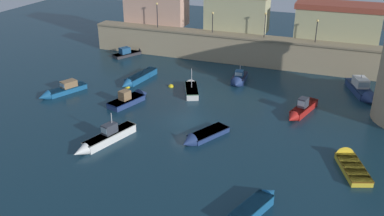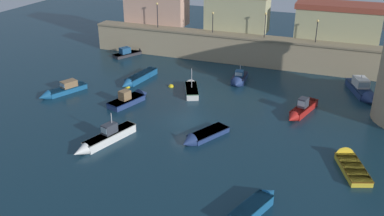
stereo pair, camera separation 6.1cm
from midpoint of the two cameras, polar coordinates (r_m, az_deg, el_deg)
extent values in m
plane|color=#112D3D|center=(44.04, -0.90, -1.63)|extent=(113.94, 113.94, 0.00)
cube|color=tan|center=(61.31, 6.11, 7.77)|extent=(43.93, 2.37, 3.76)
cube|color=gray|center=(60.76, 6.19, 9.58)|extent=(43.93, 2.67, 0.24)
cube|color=#D7A58B|center=(67.49, -4.77, 14.16)|extent=(9.50, 3.75, 7.20)
cube|color=#BCB886|center=(63.40, 6.07, 12.46)|extent=(8.91, 3.85, 5.08)
cube|color=#B7B484|center=(62.00, 18.93, 10.58)|extent=(10.89, 4.80, 4.14)
cube|color=#99412F|center=(61.52, 19.24, 12.75)|extent=(11.32, 4.99, 0.70)
cylinder|color=black|center=(64.45, -4.61, 12.13)|extent=(0.12, 0.12, 3.33)
sphere|color=#F9D172|center=(64.08, -4.66, 13.72)|extent=(0.32, 0.32, 0.32)
cylinder|color=black|center=(61.43, 2.81, 11.23)|extent=(0.12, 0.12, 2.63)
sphere|color=#F9D172|center=(61.11, 2.84, 12.57)|extent=(0.32, 0.32, 0.32)
cylinder|color=black|center=(59.57, 9.75, 10.72)|extent=(0.12, 0.12, 3.09)
sphere|color=#F9D172|center=(59.20, 9.87, 12.31)|extent=(0.32, 0.32, 0.32)
cylinder|color=black|center=(58.75, 16.32, 9.70)|extent=(0.12, 0.12, 2.69)
sphere|color=#F9D172|center=(58.41, 16.50, 11.11)|extent=(0.32, 0.32, 0.32)
cube|color=#195689|center=(55.23, -6.72, 4.21)|extent=(1.98, 5.67, 0.79)
cone|color=#195689|center=(52.66, -8.84, 3.05)|extent=(1.36, 1.55, 1.18)
cube|color=#0B2E50|center=(55.11, -6.74, 4.55)|extent=(2.02, 5.78, 0.08)
cube|color=navy|center=(48.15, -8.74, 0.86)|extent=(2.91, 4.64, 0.64)
cone|color=navy|center=(49.87, -6.48, 1.85)|extent=(1.89, 1.64, 1.60)
cube|color=#0C173C|center=(48.04, -8.76, 1.17)|extent=(2.97, 4.73, 0.08)
cube|color=olive|center=(47.72, -8.94, 1.72)|extent=(1.25, 1.35, 1.02)
cube|color=#99B7C6|center=(48.05, -8.47, 1.98)|extent=(0.85, 0.32, 0.61)
cube|color=#333338|center=(65.10, -8.64, 7.11)|extent=(3.31, 4.43, 0.47)
cone|color=#333338|center=(66.49, -6.72, 7.59)|extent=(1.81, 1.71, 1.41)
cube|color=black|center=(65.04, -8.66, 7.27)|extent=(3.37, 4.52, 0.08)
cube|color=navy|center=(64.74, -8.93, 7.61)|extent=(1.64, 1.80, 0.86)
cube|color=#99B7C6|center=(65.10, -8.38, 7.78)|extent=(0.89, 0.51, 0.52)
cube|color=red|center=(47.23, 14.77, -0.08)|extent=(2.47, 4.93, 0.79)
cone|color=red|center=(44.67, 13.23, -1.37)|extent=(1.45, 1.60, 1.11)
cube|color=maroon|center=(47.08, 14.81, 0.31)|extent=(2.52, 5.03, 0.08)
cube|color=#333842|center=(46.51, 14.67, 0.73)|extent=(1.13, 1.28, 0.98)
cube|color=#99B7C6|center=(46.02, 14.41, 0.57)|extent=(0.76, 0.27, 0.59)
cube|color=#195689|center=(31.13, 7.89, -13.36)|extent=(2.62, 4.30, 0.82)
cone|color=#195689|center=(32.94, 10.46, -11.18)|extent=(1.52, 1.50, 1.19)
cube|color=#09324B|center=(30.91, 7.93, -12.82)|extent=(2.67, 4.39, 0.08)
cube|color=white|center=(40.66, -10.85, -3.81)|extent=(2.81, 5.73, 0.83)
cone|color=white|center=(38.81, -14.67, -5.67)|extent=(1.48, 1.67, 1.11)
cube|color=gray|center=(40.49, -10.89, -3.35)|extent=(2.86, 5.85, 0.08)
cube|color=#333842|center=(40.27, -10.93, -2.71)|extent=(1.22, 1.56, 0.92)
cube|color=#99B7C6|center=(39.86, -11.67, -2.99)|extent=(0.74, 0.29, 0.55)
cylinder|color=#B2B2B7|center=(40.24, -10.63, -1.90)|extent=(0.08, 0.08, 1.92)
cube|color=navy|center=(54.60, 6.40, 3.99)|extent=(1.80, 3.52, 0.80)
cone|color=navy|center=(52.64, 5.97, 3.21)|extent=(1.54, 1.06, 1.47)
cube|color=black|center=(54.48, 6.42, 4.35)|extent=(1.84, 3.59, 0.08)
cube|color=navy|center=(54.06, 6.38, 4.64)|extent=(1.07, 1.01, 0.72)
cube|color=#99B7C6|center=(53.62, 6.29, 4.51)|extent=(0.90, 0.13, 0.43)
cylinder|color=#B2B2B7|center=(54.44, 6.50, 5.10)|extent=(0.08, 0.08, 1.30)
cube|color=gold|center=(37.86, 20.74, -7.66)|extent=(3.16, 4.82, 0.51)
cone|color=gold|center=(40.14, 19.47, -5.53)|extent=(1.96, 1.74, 1.62)
cube|color=brown|center=(37.75, 20.79, -7.38)|extent=(3.22, 4.91, 0.08)
cube|color=#195689|center=(52.97, -16.31, 2.35)|extent=(3.14, 4.86, 0.62)
cone|color=#195689|center=(51.74, -19.13, 1.44)|extent=(1.70, 1.72, 1.27)
cube|color=#0A314F|center=(52.87, -16.35, 2.62)|extent=(3.20, 4.96, 0.08)
cube|color=olive|center=(52.87, -16.10, 3.13)|extent=(1.75, 2.06, 0.75)
cube|color=#99B7C6|center=(52.47, -16.92, 2.91)|extent=(0.96, 0.47, 0.45)
cube|color=navy|center=(54.57, 21.53, 2.35)|extent=(3.50, 5.72, 0.79)
cone|color=navy|center=(51.67, 22.74, 0.92)|extent=(2.02, 1.88, 1.64)
cube|color=#0D1D3B|center=(54.45, 21.59, 2.69)|extent=(3.57, 5.83, 0.08)
cube|color=silver|center=(54.30, 21.66, 3.24)|extent=(2.06, 2.51, 1.00)
cube|color=#99B7C6|center=(53.34, 22.05, 2.86)|extent=(1.20, 0.49, 0.60)
cylinder|color=#B2B2B7|center=(54.30, 21.66, 3.46)|extent=(0.08, 0.08, 1.40)
cube|color=navy|center=(40.87, 2.27, -3.43)|extent=(3.29, 4.45, 0.53)
cone|color=navy|center=(39.28, -0.51, -4.65)|extent=(1.84, 1.72, 1.47)
cube|color=black|center=(40.77, 2.27, -3.15)|extent=(3.36, 4.54, 0.08)
cube|color=silver|center=(50.33, -0.01, 2.31)|extent=(2.98, 4.46, 0.77)
cone|color=silver|center=(52.83, -0.17, 3.41)|extent=(1.67, 1.62, 1.29)
cube|color=#497655|center=(50.20, -0.01, 2.68)|extent=(3.04, 4.55, 0.08)
cylinder|color=#B2B2B7|center=(49.88, -0.02, 4.02)|extent=(0.08, 0.08, 2.34)
sphere|color=yellow|center=(52.93, -8.58, 2.72)|extent=(0.63, 0.63, 0.63)
sphere|color=yellow|center=(52.64, -2.77, 2.85)|extent=(0.66, 0.66, 0.66)
camera|label=1|loc=(0.03, -89.96, 0.02)|focal=39.92mm
camera|label=2|loc=(0.03, 90.04, -0.02)|focal=39.92mm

